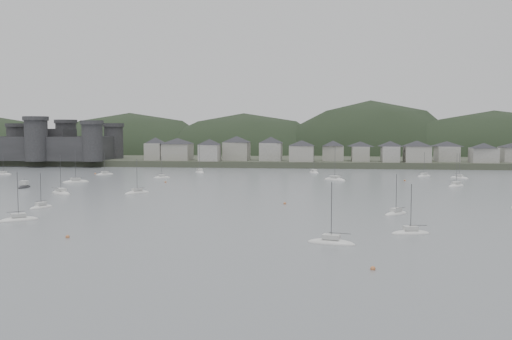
# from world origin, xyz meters

# --- Properties ---
(ground) EXTENTS (900.00, 900.00, 0.00)m
(ground) POSITION_xyz_m (0.00, 0.00, 0.00)
(ground) COLOR slate
(ground) RESTS_ON ground
(far_shore_land) EXTENTS (900.00, 250.00, 3.00)m
(far_shore_land) POSITION_xyz_m (0.00, 295.00, 1.50)
(far_shore_land) COLOR #383D2D
(far_shore_land) RESTS_ON ground
(forested_ridge) EXTENTS (851.55, 103.94, 102.57)m
(forested_ridge) POSITION_xyz_m (4.83, 269.40, -11.28)
(forested_ridge) COLOR black
(forested_ridge) RESTS_ON ground
(castle) EXTENTS (66.00, 43.00, 20.00)m
(castle) POSITION_xyz_m (-120.00, 179.80, 10.96)
(castle) COLOR #2D2D2F
(castle) RESTS_ON far_shore_land
(waterfront_town) EXTENTS (451.48, 28.46, 12.92)m
(waterfront_town) POSITION_xyz_m (50.59, 183.34, 8.66)
(waterfront_town) COLOR #9C9A8F
(waterfront_town) RESTS_ON far_shore_land
(sailboat_lead) EXTENTS (9.31, 8.97, 13.38)m
(sailboat_lead) POSITION_xyz_m (24.79, 109.78, 0.17)
(sailboat_lead) COLOR silver
(sailboat_lead) RESTS_ON ground
(moored_fleet) EXTENTS (229.74, 155.67, 13.03)m
(moored_fleet) POSITION_xyz_m (-1.33, 76.45, 0.18)
(moored_fleet) COLOR silver
(moored_fleet) RESTS_ON ground
(motor_launch_far) EXTENTS (3.69, 7.77, 3.79)m
(motor_launch_far) POSITION_xyz_m (-73.86, 71.20, 0.29)
(motor_launch_far) COLOR black
(motor_launch_far) RESTS_ON ground
(mooring_buoys) EXTENTS (164.86, 148.21, 0.70)m
(mooring_buoys) POSITION_xyz_m (-6.51, 52.06, 0.15)
(mooring_buoys) COLOR #C67442
(mooring_buoys) RESTS_ON ground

